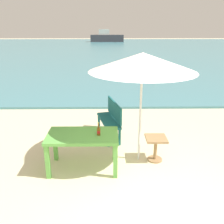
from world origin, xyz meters
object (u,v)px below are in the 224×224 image
patio_umbrella (142,62)px  bench_teal_center (111,117)px  swimmer_person (154,77)px  boat_barge (107,37)px  picnic_table_green (83,139)px  beer_bottle_amber (99,131)px  side_table_wood (156,145)px

patio_umbrella → bench_teal_center: patio_umbrella is taller
swimmer_person → boat_barge: boat_barge is taller
picnic_table_green → bench_teal_center: 1.63m
picnic_table_green → swimmer_person: size_ratio=3.41×
boat_barge → beer_bottle_amber: bearing=-89.8°
beer_bottle_amber → swimmer_person: size_ratio=0.65×
beer_bottle_amber → side_table_wood: 1.34m
picnic_table_green → patio_umbrella: patio_umbrella is taller
picnic_table_green → bench_teal_center: (0.57, 1.52, -0.11)m
patio_umbrella → swimmer_person: patio_umbrella is taller
patio_umbrella → beer_bottle_amber: bearing=-156.3°
boat_barge → side_table_wood: bearing=-88.1°
patio_umbrella → swimmer_person: (1.77, 7.96, -1.88)m
side_table_wood → swimmer_person: side_table_wood is taller
side_table_wood → boat_barge: size_ratio=0.09×
picnic_table_green → swimmer_person: picnic_table_green is taller
side_table_wood → bench_teal_center: (-0.95, 1.23, 0.19)m
beer_bottle_amber → bench_teal_center: (0.25, 1.56, -0.31)m
picnic_table_green → beer_bottle_amber: 0.38m
beer_bottle_amber → patio_umbrella: (0.85, 0.37, 1.26)m
picnic_table_green → beer_bottle_amber: beer_bottle_amber is taller
bench_teal_center → swimmer_person: bearing=70.8°
bench_teal_center → swimmer_person: size_ratio=3.05×
patio_umbrella → swimmer_person: bearing=77.5°
patio_umbrella → swimmer_person: size_ratio=5.61×
picnic_table_green → side_table_wood: size_ratio=2.59×
bench_teal_center → patio_umbrella: bearing=-63.5°
patio_umbrella → bench_teal_center: size_ratio=1.84×
picnic_table_green → side_table_wood: (1.52, 0.29, -0.30)m
bench_teal_center → boat_barge: bearing=90.6°
picnic_table_green → side_table_wood: bearing=10.9°
beer_bottle_amber → side_table_wood: bearing=15.6°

